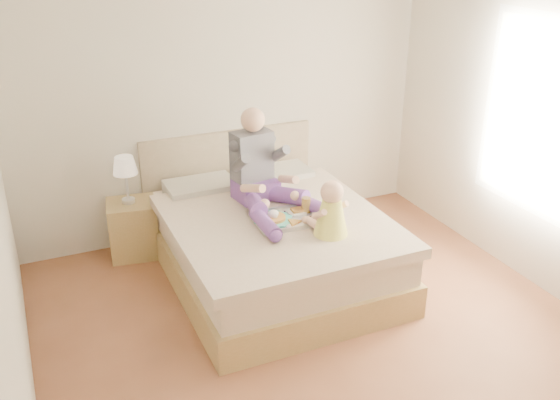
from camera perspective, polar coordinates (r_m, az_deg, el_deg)
name	(u,v)px	position (r m, az deg, el deg)	size (l,w,h in m)	color
room	(344,146)	(4.03, 5.83, 4.97)	(4.02, 4.22, 2.71)	brown
bed	(268,240)	(5.37, -1.08, -3.67)	(1.70, 2.18, 1.00)	olive
nightstand	(133,229)	(5.83, -13.27, -2.56)	(0.48, 0.44, 0.52)	olive
lamp	(125,168)	(5.60, -13.99, 2.85)	(0.21, 0.21, 0.44)	silver
adult	(263,177)	(5.25, -1.57, 2.16)	(0.69, 1.05, 0.83)	#603789
tray	(285,216)	(5.03, 0.49, -1.50)	(0.53, 0.42, 0.15)	silver
baby	(330,212)	(4.77, 4.62, -1.14)	(0.30, 0.40, 0.44)	#F1EE4C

